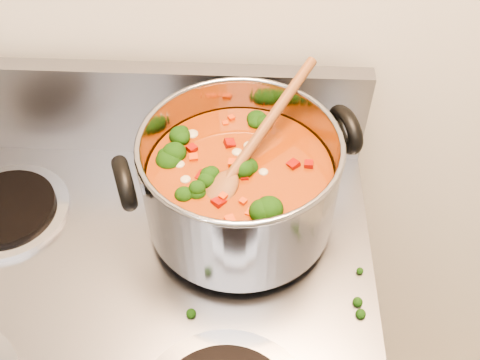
{
  "coord_description": "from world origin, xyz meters",
  "views": [
    {
      "loc": [
        0.2,
        0.82,
        1.55
      ],
      "look_at": [
        0.18,
        1.3,
        1.01
      ],
      "focal_mm": 40.0,
      "sensor_mm": 36.0,
      "label": 1
    }
  ],
  "objects": [
    {
      "name": "stockpot",
      "position": [
        0.18,
        1.3,
        1.0
      ],
      "size": [
        0.33,
        0.27,
        0.16
      ],
      "rotation": [
        0.0,
        0.0,
        0.37
      ],
      "color": "gray",
      "rests_on": "electric_range"
    },
    {
      "name": "wooden_spoon",
      "position": [
        0.18,
        1.31,
        1.05
      ],
      "size": [
        0.16,
        0.23,
        0.1
      ],
      "rotation": [
        0.0,
        0.0,
        1.0
      ],
      "color": "brown",
      "rests_on": "stockpot"
    },
    {
      "name": "cooktop_crumbs",
      "position": [
        0.09,
        1.2,
        0.92
      ],
      "size": [
        0.23,
        0.36,
        0.01
      ],
      "color": "black",
      "rests_on": "electric_range"
    }
  ]
}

